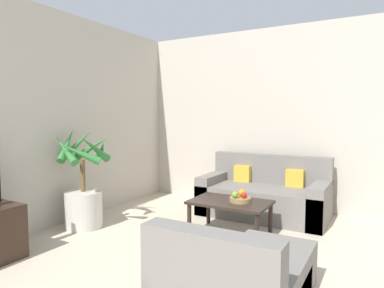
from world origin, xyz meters
name	(u,v)px	position (x,y,z in m)	size (l,w,h in m)	color
potted_palm	(83,192)	(-3.25, 3.88, 0.44)	(0.69, 0.76, 1.25)	beige
sofa_loveseat	(264,196)	(-1.45, 5.49, 0.28)	(1.71, 0.84, 0.83)	slate
coffee_table	(230,205)	(-1.56, 4.55, 0.35)	(0.91, 0.59, 0.40)	black
fruit_bowl	(240,200)	(-1.44, 4.57, 0.43)	(0.25, 0.25, 0.05)	#997A4C
apple_red	(244,195)	(-1.39, 4.55, 0.48)	(0.07, 0.07, 0.07)	red
apple_green	(235,195)	(-1.49, 4.51, 0.49)	(0.08, 0.08, 0.08)	olive
orange_fruit	(242,193)	(-1.45, 4.62, 0.50)	(0.09, 0.09, 0.09)	orange
ottoman	(274,264)	(-0.77, 3.61, 0.18)	(0.61, 0.45, 0.35)	slate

